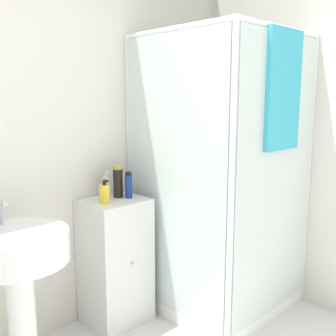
% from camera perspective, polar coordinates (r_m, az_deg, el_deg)
% --- Properties ---
extents(wall_back, '(6.40, 0.06, 2.50)m').
position_cam_1_polar(wall_back, '(2.43, -20.54, 3.85)').
color(wall_back, silver).
rests_on(wall_back, ground_plane).
extents(shower_enclosure, '(0.93, 0.96, 1.91)m').
position_cam_1_polar(shower_enclosure, '(2.84, 7.75, -10.09)').
color(shower_enclosure, white).
rests_on(shower_enclosure, ground_plane).
extents(vanity_cabinet, '(0.40, 0.37, 0.84)m').
position_cam_1_polar(vanity_cabinet, '(2.70, -7.65, -13.26)').
color(vanity_cabinet, silver).
rests_on(vanity_cabinet, ground_plane).
extents(sink, '(0.50, 0.50, 0.98)m').
position_cam_1_polar(sink, '(2.13, -20.88, -13.41)').
color(sink, white).
rests_on(sink, ground_plane).
extents(soap_dispenser, '(0.07, 0.07, 0.15)m').
position_cam_1_polar(soap_dispenser, '(2.47, -9.18, -3.68)').
color(soap_dispenser, yellow).
rests_on(soap_dispenser, vanity_cabinet).
extents(shampoo_bottle_tall_black, '(0.06, 0.06, 0.21)m').
position_cam_1_polar(shampoo_bottle_tall_black, '(2.60, -7.27, -2.03)').
color(shampoo_bottle_tall_black, black).
rests_on(shampoo_bottle_tall_black, vanity_cabinet).
extents(shampoo_bottle_blue, '(0.05, 0.05, 0.17)m').
position_cam_1_polar(shampoo_bottle_blue, '(2.58, -5.73, -2.53)').
color(shampoo_bottle_blue, navy).
rests_on(shampoo_bottle_blue, vanity_cabinet).
extents(lotion_bottle_white, '(0.05, 0.05, 0.17)m').
position_cam_1_polar(lotion_bottle_white, '(2.61, -8.93, -2.69)').
color(lotion_bottle_white, beige).
rests_on(lotion_bottle_white, vanity_cabinet).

